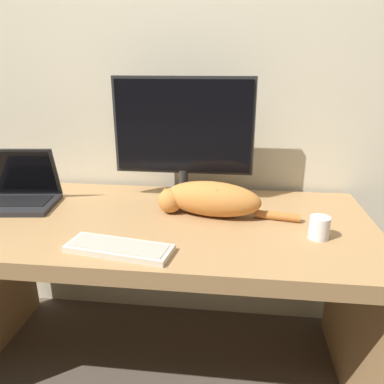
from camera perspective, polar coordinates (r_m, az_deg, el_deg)
name	(u,v)px	position (r m, az deg, el deg)	size (l,w,h in m)	color
wall_back	(173,61)	(1.79, -2.84, 19.27)	(6.40, 0.06, 2.60)	beige
desk	(158,251)	(1.53, -5.16, -8.88)	(1.66, 0.78, 0.72)	#A37A4C
monitor	(183,135)	(1.59, -1.33, 8.69)	(0.59, 0.20, 0.52)	#282828
laptop	(19,194)	(1.74, -24.81, -0.29)	(0.33, 0.27, 0.24)	#232326
external_keyboard	(119,248)	(1.24, -11.07, -8.40)	(0.36, 0.17, 0.02)	beige
cat	(209,198)	(1.47, 2.67, -0.99)	(0.56, 0.21, 0.14)	#C67A38
coffee_mug	(319,228)	(1.36, 18.82, -5.16)	(0.07, 0.07, 0.08)	white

